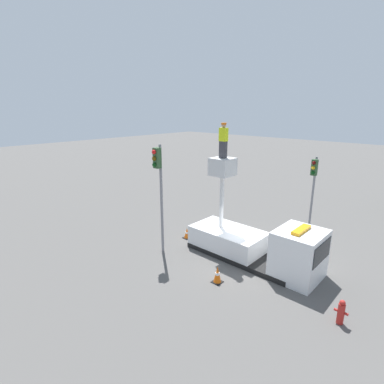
{
  "coord_description": "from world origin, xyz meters",
  "views": [
    {
      "loc": [
        7.59,
        -12.15,
        7.47
      ],
      "look_at": [
        -2.48,
        -1.21,
        3.27
      ],
      "focal_mm": 28.0,
      "sensor_mm": 36.0,
      "label": 1
    }
  ],
  "objects_px": {
    "bucket_truck": "(255,244)",
    "traffic_light_across": "(314,178)",
    "traffic_cone_curbside": "(217,275)",
    "worker": "(223,140)",
    "traffic_cone_rear": "(187,233)",
    "traffic_light_pole": "(159,179)",
    "fire_hydrant": "(341,312)"
  },
  "relations": [
    {
      "from": "bucket_truck",
      "to": "traffic_cone_rear",
      "type": "bearing_deg",
      "value": -176.11
    },
    {
      "from": "traffic_cone_rear",
      "to": "traffic_light_across",
      "type": "bearing_deg",
      "value": 56.38
    },
    {
      "from": "traffic_light_pole",
      "to": "fire_hydrant",
      "type": "bearing_deg",
      "value": 4.39
    },
    {
      "from": "bucket_truck",
      "to": "traffic_light_across",
      "type": "bearing_deg",
      "value": 88.73
    },
    {
      "from": "traffic_light_across",
      "to": "traffic_cone_rear",
      "type": "relative_size",
      "value": 7.18
    },
    {
      "from": "traffic_cone_curbside",
      "to": "fire_hydrant",
      "type": "bearing_deg",
      "value": 10.62
    },
    {
      "from": "fire_hydrant",
      "to": "traffic_cone_curbside",
      "type": "height_order",
      "value": "fire_hydrant"
    },
    {
      "from": "bucket_truck",
      "to": "traffic_cone_curbside",
      "type": "distance_m",
      "value": 2.85
    },
    {
      "from": "traffic_light_across",
      "to": "traffic_cone_rear",
      "type": "height_order",
      "value": "traffic_light_across"
    },
    {
      "from": "bucket_truck",
      "to": "traffic_cone_curbside",
      "type": "bearing_deg",
      "value": -93.43
    },
    {
      "from": "bucket_truck",
      "to": "worker",
      "type": "xyz_separation_m",
      "value": [
        -2.13,
        0.0,
        4.95
      ]
    },
    {
      "from": "bucket_truck",
      "to": "traffic_cone_rear",
      "type": "height_order",
      "value": "bucket_truck"
    },
    {
      "from": "traffic_cone_rear",
      "to": "worker",
      "type": "bearing_deg",
      "value": 7.52
    },
    {
      "from": "traffic_cone_curbside",
      "to": "traffic_light_across",
      "type": "bearing_deg",
      "value": 88.08
    },
    {
      "from": "traffic_light_across",
      "to": "traffic_cone_rear",
      "type": "xyz_separation_m",
      "value": [
        -4.53,
        -6.81,
        -2.93
      ]
    },
    {
      "from": "worker",
      "to": "traffic_cone_curbside",
      "type": "bearing_deg",
      "value": -54.88
    },
    {
      "from": "traffic_light_pole",
      "to": "traffic_cone_curbside",
      "type": "height_order",
      "value": "traffic_light_pole"
    },
    {
      "from": "bucket_truck",
      "to": "worker",
      "type": "relative_size",
      "value": 3.89
    },
    {
      "from": "bucket_truck",
      "to": "traffic_light_pole",
      "type": "distance_m",
      "value": 5.79
    },
    {
      "from": "bucket_truck",
      "to": "worker",
      "type": "height_order",
      "value": "worker"
    },
    {
      "from": "traffic_cone_rear",
      "to": "traffic_cone_curbside",
      "type": "relative_size",
      "value": 0.81
    },
    {
      "from": "traffic_light_pole",
      "to": "traffic_cone_rear",
      "type": "height_order",
      "value": "traffic_light_pole"
    },
    {
      "from": "worker",
      "to": "traffic_light_across",
      "type": "distance_m",
      "value": 7.39
    },
    {
      "from": "worker",
      "to": "bucket_truck",
      "type": "bearing_deg",
      "value": 0.0
    },
    {
      "from": "traffic_light_across",
      "to": "traffic_cone_rear",
      "type": "bearing_deg",
      "value": -123.62
    },
    {
      "from": "traffic_light_pole",
      "to": "bucket_truck",
      "type": "bearing_deg",
      "value": 31.54
    },
    {
      "from": "fire_hydrant",
      "to": "traffic_cone_rear",
      "type": "relative_size",
      "value": 1.5
    },
    {
      "from": "traffic_cone_rear",
      "to": "fire_hydrant",
      "type": "bearing_deg",
      "value": -9.85
    },
    {
      "from": "bucket_truck",
      "to": "worker",
      "type": "bearing_deg",
      "value": 180.0
    },
    {
      "from": "traffic_light_across",
      "to": "traffic_cone_curbside",
      "type": "distance_m",
      "value": 9.73
    },
    {
      "from": "traffic_light_pole",
      "to": "traffic_cone_rear",
      "type": "bearing_deg",
      "value": 95.68
    },
    {
      "from": "traffic_light_across",
      "to": "traffic_cone_curbside",
      "type": "xyz_separation_m",
      "value": [
        -0.31,
        -9.29,
        -2.85
      ]
    }
  ]
}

